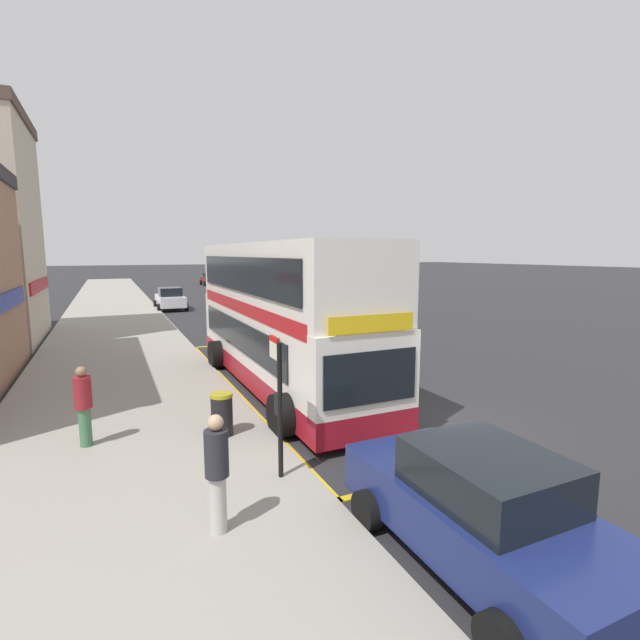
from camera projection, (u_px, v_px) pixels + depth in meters
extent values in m
plane|color=#28282B|center=(201.00, 301.00, 39.67)|extent=(260.00, 260.00, 0.00)
cube|color=gray|center=(112.00, 304.00, 36.77)|extent=(6.00, 76.00, 0.14)
cube|color=white|center=(280.00, 343.00, 14.28)|extent=(2.44, 10.82, 2.30)
cube|color=white|center=(280.00, 275.00, 13.98)|extent=(2.42, 10.60, 1.90)
cube|color=maroon|center=(281.00, 370.00, 14.40)|extent=(2.46, 10.84, 0.60)
cube|color=#B2191E|center=(280.00, 305.00, 14.11)|extent=(2.47, 9.95, 0.36)
cube|color=black|center=(238.00, 334.00, 14.08)|extent=(0.04, 8.65, 0.90)
cube|color=black|center=(239.00, 274.00, 13.46)|extent=(0.04, 9.52, 1.00)
cube|color=black|center=(371.00, 378.00, 9.36)|extent=(2.15, 0.04, 1.10)
cube|color=yellow|center=(372.00, 323.00, 9.20)|extent=(1.96, 0.04, 0.36)
cylinder|color=black|center=(285.00, 415.00, 10.36)|extent=(0.56, 1.00, 1.00)
cylinder|color=black|center=(384.00, 400.00, 11.44)|extent=(0.56, 1.00, 1.00)
cylinder|color=black|center=(218.00, 354.00, 16.53)|extent=(0.56, 1.00, 1.00)
cylinder|color=black|center=(287.00, 348.00, 17.62)|extent=(0.56, 1.00, 1.00)
cube|color=gold|center=(234.00, 390.00, 13.96)|extent=(0.16, 14.04, 0.01)
cube|color=gold|center=(318.00, 379.00, 15.12)|extent=(0.16, 14.04, 0.01)
cube|color=gold|center=(407.00, 483.00, 8.30)|extent=(2.97, 0.16, 0.01)
cube|color=gold|center=(226.00, 345.00, 20.78)|extent=(2.97, 0.16, 0.01)
cylinder|color=black|center=(280.00, 411.00, 8.09)|extent=(0.09, 0.09, 2.44)
cube|color=silver|center=(275.00, 350.00, 8.17)|extent=(0.05, 0.42, 0.30)
cube|color=red|center=(274.00, 339.00, 8.14)|extent=(0.05, 0.42, 0.10)
cube|color=black|center=(278.00, 405.00, 8.17)|extent=(0.06, 0.28, 0.40)
cube|color=#B2191E|center=(40.00, 285.00, 21.88)|extent=(0.08, 6.17, 0.56)
cube|color=black|center=(262.00, 301.00, 33.29)|extent=(1.76, 4.20, 0.72)
cube|color=black|center=(262.00, 292.00, 33.10)|extent=(1.52, 1.90, 0.60)
cylinder|color=black|center=(244.00, 305.00, 34.12)|extent=(0.22, 0.60, 0.60)
cylinder|color=black|center=(268.00, 304.00, 34.89)|extent=(0.22, 0.60, 0.60)
cylinder|color=black|center=(255.00, 309.00, 31.78)|extent=(0.22, 0.60, 0.60)
cylinder|color=black|center=(280.00, 307.00, 32.55)|extent=(0.22, 0.60, 0.60)
cube|color=navy|center=(479.00, 518.00, 6.05)|extent=(1.76, 4.20, 0.72)
cube|color=black|center=(487.00, 474.00, 5.87)|extent=(1.52, 1.90, 0.60)
cylinder|color=black|center=(367.00, 510.00, 6.89)|extent=(0.22, 0.60, 0.60)
cylinder|color=black|center=(464.00, 484.00, 7.66)|extent=(0.22, 0.60, 0.60)
cylinder|color=black|center=(621.00, 586.00, 5.32)|extent=(0.22, 0.60, 0.60)
cube|color=silver|center=(170.00, 301.00, 33.71)|extent=(1.76, 4.20, 0.72)
cube|color=black|center=(170.00, 292.00, 33.53)|extent=(1.52, 1.90, 0.60)
cylinder|color=black|center=(155.00, 304.00, 34.55)|extent=(0.22, 0.60, 0.60)
cylinder|color=black|center=(181.00, 303.00, 35.32)|extent=(0.22, 0.60, 0.60)
cylinder|color=black|center=(159.00, 308.00, 32.21)|extent=(0.22, 0.60, 0.60)
cylinder|color=black|center=(186.00, 307.00, 32.98)|extent=(0.22, 0.60, 0.60)
cube|color=maroon|center=(210.00, 280.00, 59.27)|extent=(1.76, 4.20, 0.72)
cube|color=black|center=(210.00, 275.00, 59.09)|extent=(1.52, 1.90, 0.60)
cylinder|color=black|center=(201.00, 282.00, 60.11)|extent=(0.22, 0.60, 0.60)
cylinder|color=black|center=(215.00, 282.00, 60.88)|extent=(0.22, 0.60, 0.60)
cylinder|color=black|center=(205.00, 284.00, 57.77)|extent=(0.22, 0.60, 0.60)
cylinder|color=black|center=(220.00, 283.00, 58.54)|extent=(0.22, 0.60, 0.60)
cylinder|color=#B7B2AD|center=(218.00, 504.00, 6.58)|extent=(0.24, 0.24, 0.85)
cylinder|color=#26262D|center=(216.00, 453.00, 6.47)|extent=(0.34, 0.34, 0.67)
sphere|color=tan|center=(215.00, 423.00, 6.40)|extent=(0.23, 0.23, 0.23)
cylinder|color=#3F724C|center=(85.00, 427.00, 9.53)|extent=(0.24, 0.24, 0.82)
cylinder|color=maroon|center=(83.00, 392.00, 9.42)|extent=(0.34, 0.34, 0.65)
sphere|color=#8C664C|center=(81.00, 372.00, 9.36)|extent=(0.22, 0.22, 0.22)
cylinder|color=black|center=(222.00, 416.00, 10.10)|extent=(0.47, 0.47, 0.87)
cylinder|color=#A5991E|center=(221.00, 395.00, 10.03)|extent=(0.49, 0.49, 0.08)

